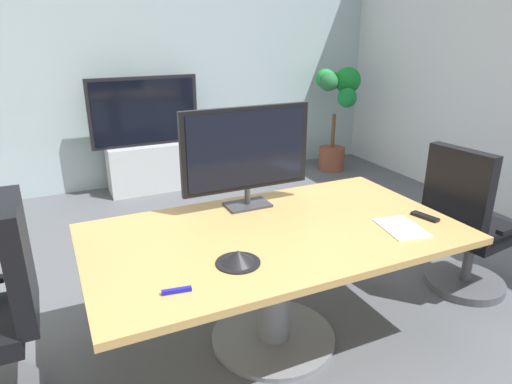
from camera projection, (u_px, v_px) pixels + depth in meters
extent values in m
plane|color=#515459|center=(271.00, 327.00, 2.92)|extent=(7.53, 7.53, 0.00)
cube|color=#9EB2B7|center=(143.00, 56.00, 5.18)|extent=(6.08, 0.10, 3.00)
cube|color=#B2894C|center=(275.00, 234.00, 2.57)|extent=(2.09, 1.17, 0.04)
cylinder|color=slate|center=(274.00, 290.00, 2.70)|extent=(0.20, 0.20, 0.70)
cylinder|color=slate|center=(273.00, 336.00, 2.81)|extent=(0.76, 0.76, 0.03)
cube|color=black|center=(19.00, 260.00, 2.13)|extent=(0.09, 0.46, 0.60)
cylinder|color=#4C4C51|center=(464.00, 282.00, 3.38)|extent=(0.56, 0.56, 0.06)
cylinder|color=#4C4C51|center=(469.00, 257.00, 3.30)|extent=(0.07, 0.07, 0.36)
cube|color=black|center=(474.00, 230.00, 3.23)|extent=(0.54, 0.54, 0.10)
cube|color=black|center=(457.00, 194.00, 2.98)|extent=(0.15, 0.46, 0.60)
cube|color=black|center=(511.00, 228.00, 2.97)|extent=(0.28, 0.09, 0.03)
cube|color=black|center=(443.00, 203.00, 3.38)|extent=(0.28, 0.09, 0.03)
cube|color=#333338|center=(247.00, 205.00, 2.91)|extent=(0.28, 0.18, 0.02)
cylinder|color=#333338|center=(247.00, 196.00, 2.89)|extent=(0.04, 0.04, 0.10)
cube|color=black|center=(246.00, 149.00, 2.79)|extent=(0.84, 0.04, 0.52)
cube|color=black|center=(248.00, 149.00, 2.78)|extent=(0.77, 0.01, 0.47)
cube|color=#B7BABC|center=(149.00, 168.00, 5.26)|extent=(0.90, 0.36, 0.55)
cube|color=black|center=(144.00, 111.00, 5.02)|extent=(1.20, 0.06, 0.76)
cube|color=black|center=(145.00, 112.00, 4.99)|extent=(1.12, 0.01, 0.69)
cylinder|color=brown|center=(332.00, 158.00, 6.08)|extent=(0.34, 0.34, 0.30)
cylinder|color=brown|center=(333.00, 131.00, 5.95)|extent=(0.05, 0.05, 0.44)
sphere|color=#17812C|center=(348.00, 80.00, 5.84)|extent=(0.33, 0.33, 0.33)
sphere|color=#1C7918|center=(331.00, 81.00, 5.85)|extent=(0.24, 0.24, 0.24)
sphere|color=#1D8E36|center=(325.00, 79.00, 5.78)|extent=(0.25, 0.25, 0.25)
sphere|color=#226534|center=(329.00, 82.00, 5.56)|extent=(0.23, 0.23, 0.23)
sphere|color=#177A35|center=(347.00, 98.00, 5.70)|extent=(0.24, 0.24, 0.24)
cone|color=black|center=(238.00, 257.00, 2.20)|extent=(0.19, 0.19, 0.07)
cylinder|color=black|center=(238.00, 263.00, 2.21)|extent=(0.22, 0.22, 0.01)
cube|color=black|center=(425.00, 217.00, 2.73)|extent=(0.09, 0.18, 0.02)
cube|color=#1919A5|center=(177.00, 291.00, 1.97)|extent=(0.13, 0.04, 0.02)
cube|color=white|center=(402.00, 228.00, 2.59)|extent=(0.26, 0.33, 0.01)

